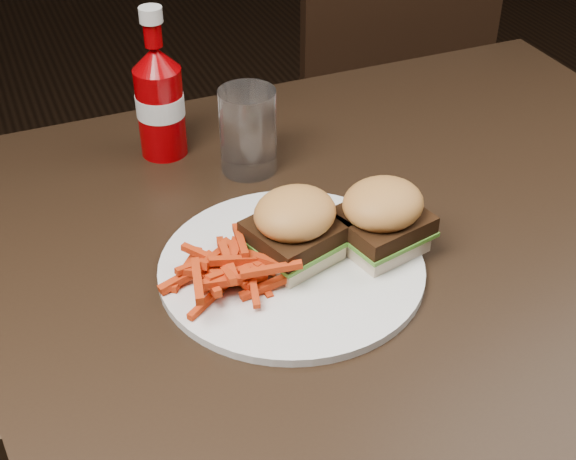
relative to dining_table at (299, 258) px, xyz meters
name	(u,v)px	position (x,y,z in m)	size (l,w,h in m)	color
dining_table	(299,258)	(0.00, 0.00, 0.00)	(1.20, 0.80, 0.04)	black
chair_far	(356,130)	(0.46, 0.72, -0.30)	(0.41, 0.41, 0.04)	black
plate	(291,267)	(-0.03, -0.04, 0.03)	(0.30, 0.30, 0.01)	white
sandwich_half_a	(295,249)	(-0.02, -0.03, 0.04)	(0.08, 0.08, 0.02)	beige
sandwich_half_b	(380,239)	(0.08, -0.05, 0.04)	(0.08, 0.08, 0.02)	beige
fries_pile	(227,265)	(-0.10, -0.04, 0.05)	(0.11, 0.11, 0.04)	#AB3515
ketchup_bottle	(161,113)	(-0.09, 0.26, 0.08)	(0.06, 0.06, 0.13)	#8E0003
tumbler	(248,132)	(0.01, 0.18, 0.08)	(0.07, 0.07, 0.12)	white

